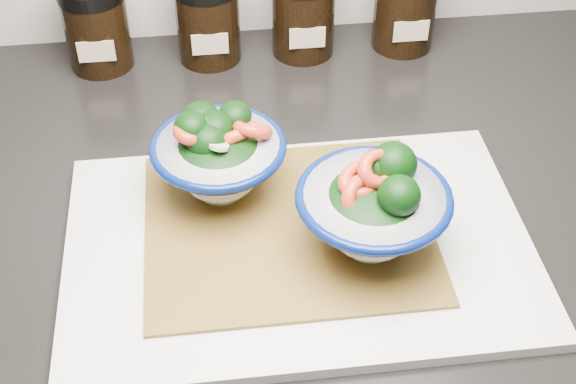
{
  "coord_description": "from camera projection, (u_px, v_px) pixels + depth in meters",
  "views": [
    {
      "loc": [
        -0.09,
        0.79,
        1.47
      ],
      "look_at": [
        -0.03,
        1.35,
        0.96
      ],
      "focal_mm": 50.0,
      "sensor_mm": 36.0,
      "label": 1
    }
  ],
  "objects": [
    {
      "name": "spice_jar_d",
      "position": [
        405.0,
        6.0,
        1.03
      ],
      "size": [
        0.08,
        0.08,
        0.11
      ],
      "color": "black",
      "rests_on": "countertop"
    },
    {
      "name": "cutting_board",
      "position": [
        299.0,
        246.0,
        0.78
      ],
      "size": [
        0.45,
        0.3,
        0.01
      ],
      "primitive_type": "cube",
      "color": "silver",
      "rests_on": "countertop"
    },
    {
      "name": "spice_jar_a",
      "position": [
        96.0,
        25.0,
        0.99
      ],
      "size": [
        0.08,
        0.08,
        0.11
      ],
      "color": "black",
      "rests_on": "countertop"
    },
    {
      "name": "bowl_right",
      "position": [
        374.0,
        209.0,
        0.74
      ],
      "size": [
        0.15,
        0.15,
        0.11
      ],
      "rotation": [
        0.0,
        0.0,
        0.39
      ],
      "color": "white",
      "rests_on": "bamboo_mat"
    },
    {
      "name": "spice_jar_b",
      "position": [
        208.0,
        18.0,
        1.0
      ],
      "size": [
        0.08,
        0.08,
        0.11
      ],
      "color": "black",
      "rests_on": "countertop"
    },
    {
      "name": "bowl_left",
      "position": [
        218.0,
        156.0,
        0.8
      ],
      "size": [
        0.14,
        0.14,
        0.1
      ],
      "rotation": [
        0.0,
        0.0,
        -0.05
      ],
      "color": "white",
      "rests_on": "bamboo_mat"
    },
    {
      "name": "spice_jar_c",
      "position": [
        303.0,
        12.0,
        1.02
      ],
      "size": [
        0.08,
        0.08,
        0.11
      ],
      "color": "black",
      "rests_on": "countertop"
    },
    {
      "name": "bamboo_mat",
      "position": [
        288.0,
        227.0,
        0.79
      ],
      "size": [
        0.28,
        0.24,
        0.0
      ],
      "primitive_type": "cube",
      "color": "olive",
      "rests_on": "cutting_board"
    },
    {
      "name": "countertop",
      "position": [
        301.0,
        184.0,
        0.89
      ],
      "size": [
        3.5,
        0.6,
        0.04
      ],
      "primitive_type": "cube",
      "color": "black",
      "rests_on": "cabinet"
    }
  ]
}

